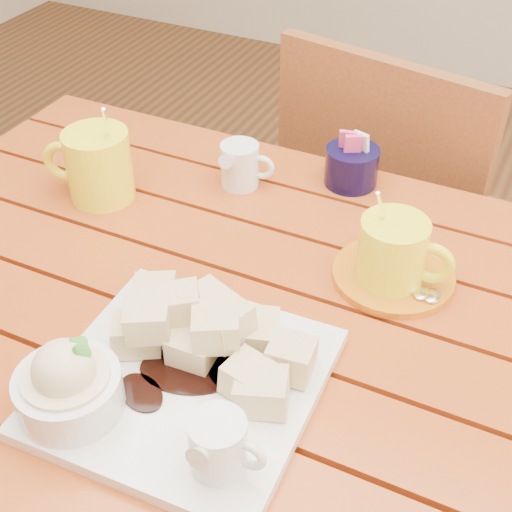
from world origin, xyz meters
The scene contains 8 objects.
table centered at (0.00, 0.00, 0.64)m, with size 1.20×0.79×0.75m.
dessert_plate centered at (-0.03, -0.16, 0.79)m, with size 0.30×0.30×0.12m.
coffee_mug_left centered at (-0.33, 0.13, 0.81)m, with size 0.14×0.10×0.17m.
coffee_mug_right centered at (0.14, 0.13, 0.80)m, with size 0.13×0.09×0.15m.
cream_pitcher centered at (-0.14, 0.26, 0.79)m, with size 0.09×0.07×0.07m.
sugar_caddy centered at (0.01, 0.34, 0.78)m, with size 0.08×0.08×0.09m.
orange_saucer centered at (0.15, 0.14, 0.76)m, with size 0.16×0.16×0.02m.
chair_far centered at (0.03, 0.62, 0.50)m, with size 0.50×0.50×0.89m.
Camera 1 is at (0.30, -0.60, 1.38)m, focal length 50.00 mm.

